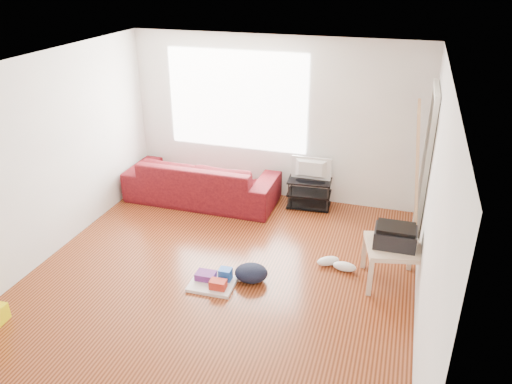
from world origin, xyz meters
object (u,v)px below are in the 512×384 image
(tv_stand, at_px, (309,193))
(backpack, at_px, (251,281))
(side_table, at_px, (393,251))
(bucket, at_px, (256,214))
(cleaning_tray, at_px, (214,281))
(sofa, at_px, (203,200))

(tv_stand, height_order, backpack, tv_stand)
(tv_stand, distance_m, side_table, 2.11)
(bucket, distance_m, backpack, 1.70)
(cleaning_tray, bearing_deg, sofa, 115.93)
(bucket, bearing_deg, cleaning_tray, -88.26)
(sofa, bearing_deg, backpack, 126.98)
(tv_stand, bearing_deg, cleaning_tray, -109.72)
(bucket, bearing_deg, side_table, -30.22)
(tv_stand, distance_m, backpack, 2.14)
(sofa, distance_m, bucket, 0.97)
(cleaning_tray, bearing_deg, tv_stand, 74.57)
(bucket, height_order, backpack, bucket)
(bucket, bearing_deg, backpack, -74.82)
(sofa, distance_m, side_table, 3.29)
(backpack, bearing_deg, cleaning_tray, -162.64)
(side_table, bearing_deg, backpack, -163.24)
(sofa, xyz_separation_m, tv_stand, (1.64, 0.27, 0.23))
(tv_stand, distance_m, cleaning_tray, 2.42)
(side_table, distance_m, bucket, 2.37)
(sofa, xyz_separation_m, bucket, (0.94, -0.20, 0.00))
(tv_stand, xyz_separation_m, bucket, (-0.70, -0.47, -0.23))
(sofa, bearing_deg, bucket, 167.93)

